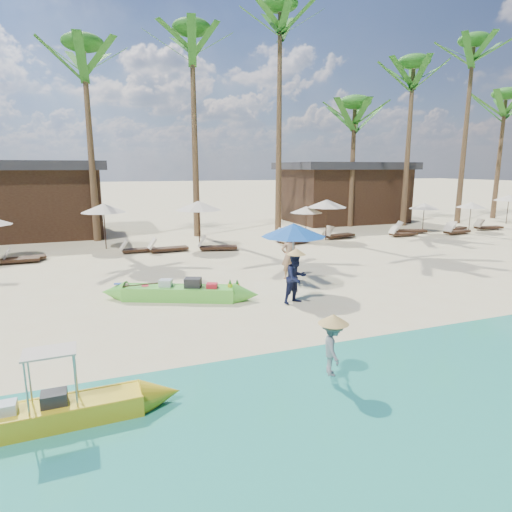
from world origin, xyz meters
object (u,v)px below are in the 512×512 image
object	(u,v)px
tourist	(289,256)
blue_umbrella	(293,230)
green_canoe	(179,292)
yellow_canoe	(42,416)

from	to	relation	value
tourist	blue_umbrella	size ratio (longest dim) A/B	0.75
green_canoe	yellow_canoe	xyz separation A→B (m)	(-3.16, -5.77, -0.03)
yellow_canoe	tourist	distance (m)	10.09
green_canoe	tourist	xyz separation A→B (m)	(4.16, 1.15, 0.60)
yellow_canoe	blue_umbrella	xyz separation A→B (m)	(6.76, 5.43, 1.80)
blue_umbrella	green_canoe	bearing A→B (deg)	174.60
tourist	blue_umbrella	distance (m)	1.98
green_canoe	yellow_canoe	size ratio (longest dim) A/B	1.06
green_canoe	blue_umbrella	world-z (taller)	blue_umbrella
yellow_canoe	blue_umbrella	world-z (taller)	blue_umbrella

